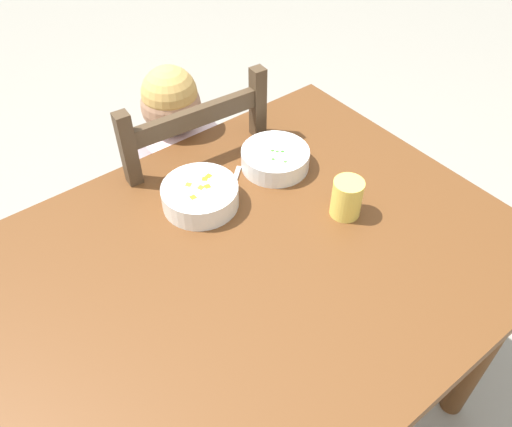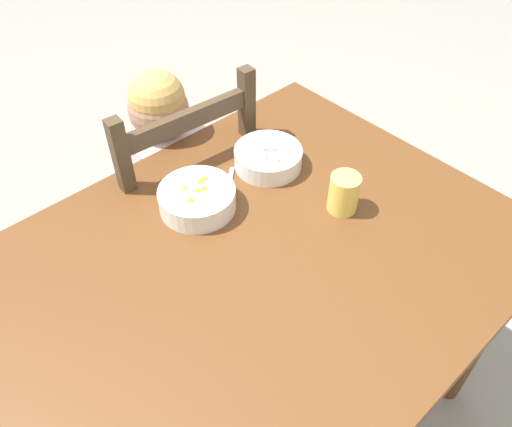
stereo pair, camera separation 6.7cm
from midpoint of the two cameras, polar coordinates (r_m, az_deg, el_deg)
name	(u,v)px [view 1 (the left image)]	position (r m, az deg, el deg)	size (l,w,h in m)	color
ground_plane	(253,410)	(1.81, 0.80, -20.91)	(8.00, 8.00, 0.00)	gray
dining_table	(252,288)	(1.24, 1.10, -8.34)	(1.20, 0.93, 0.77)	brown
dining_chair	(187,207)	(1.71, -6.55, 0.64)	(0.45, 0.45, 0.98)	#473623
child_figure	(184,168)	(1.60, -6.81, 5.00)	(0.32, 0.31, 0.96)	silver
bowl_of_peas	(275,158)	(1.36, 3.56, 6.10)	(0.18, 0.18, 0.05)	white
bowl_of_carrots	(200,195)	(1.25, -4.68, 2.01)	(0.19, 0.19, 0.06)	white
spoon	(231,190)	(1.30, -1.28, 2.60)	(0.12, 0.11, 0.01)	silver
drinking_cup	(347,198)	(1.24, 11.55, 1.65)	(0.07, 0.07, 0.10)	#EDD659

